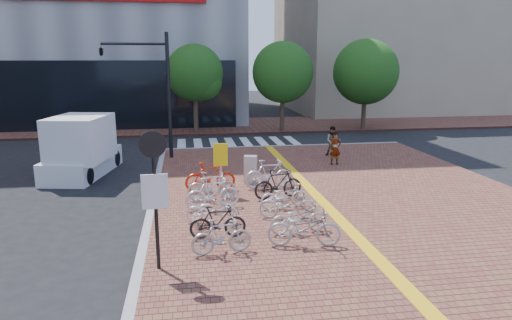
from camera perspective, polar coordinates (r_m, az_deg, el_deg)
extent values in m
plane|color=black|center=(14.86, 2.33, -7.66)|extent=(120.00, 120.00, 0.00)
cube|color=brown|center=(11.57, 22.77, -14.43)|extent=(14.00, 34.00, 0.15)
cube|color=yellow|center=(11.07, 18.24, -14.86)|extent=(0.40, 34.00, 0.01)
cube|color=gray|center=(10.12, -15.53, -17.96)|extent=(0.25, 34.00, 0.15)
cube|color=gray|center=(26.79, 3.64, 1.67)|extent=(14.00, 0.25, 0.15)
cube|color=brown|center=(35.14, -4.36, 4.28)|extent=(70.00, 8.00, 0.15)
cube|color=gray|center=(50.31, 16.14, 16.53)|extent=(20.00, 18.00, 18.00)
cube|color=silver|center=(28.14, -9.29, 1.92)|extent=(0.50, 4.00, 0.01)
cube|color=silver|center=(28.15, -7.25, 1.99)|extent=(0.50, 4.00, 0.01)
cube|color=silver|center=(28.20, -5.22, 2.05)|extent=(0.50, 4.00, 0.01)
cube|color=silver|center=(28.28, -3.20, 2.12)|extent=(0.50, 4.00, 0.01)
cube|color=silver|center=(28.39, -1.19, 2.18)|extent=(0.50, 4.00, 0.01)
cube|color=silver|center=(28.54, 0.80, 2.23)|extent=(0.50, 4.00, 0.01)
cube|color=silver|center=(28.72, 2.77, 2.29)|extent=(0.50, 4.00, 0.01)
cube|color=silver|center=(28.94, 4.71, 2.34)|extent=(0.50, 4.00, 0.01)
cylinder|color=#38281E|center=(31.39, -7.53, 5.74)|extent=(0.32, 0.32, 2.60)
sphere|color=#194714|center=(31.19, -7.68, 10.76)|extent=(3.80, 3.80, 3.80)
sphere|color=#194714|center=(30.94, -6.51, 9.66)|extent=(2.40, 2.40, 2.40)
cylinder|color=#38281E|center=(32.10, 3.29, 5.98)|extent=(0.32, 0.32, 2.60)
sphere|color=#194714|center=(31.90, 3.35, 10.89)|extent=(4.20, 4.20, 4.20)
sphere|color=#194714|center=(31.77, 4.53, 9.78)|extent=(2.40, 2.40, 2.40)
cylinder|color=#38281E|center=(33.88, 13.31, 6.01)|extent=(0.32, 0.32, 2.60)
sphere|color=#194714|center=(33.69, 13.55, 10.66)|extent=(4.60, 4.60, 4.60)
sphere|color=#194714|center=(33.67, 14.65, 9.58)|extent=(2.40, 2.40, 2.40)
imported|color=#ADADB2|center=(12.02, -4.32, -9.49)|extent=(1.65, 0.63, 0.97)
imported|color=black|center=(13.03, -4.79, -7.72)|extent=(1.61, 0.48, 0.96)
imported|color=white|center=(14.22, -5.55, -6.21)|extent=(1.68, 0.78, 0.85)
imported|color=white|center=(15.45, -5.46, -4.15)|extent=(1.92, 0.84, 1.11)
imported|color=#ADAEB2|center=(16.46, -5.57, -3.21)|extent=(1.78, 0.61, 1.05)
imported|color=red|center=(17.47, -5.73, -2.10)|extent=(1.96, 0.70, 1.16)
imported|color=#A8A9AD|center=(12.51, 6.05, -8.41)|extent=(2.08, 1.01, 1.05)
imported|color=#BBBABF|center=(13.41, 5.38, -7.22)|extent=(1.80, 0.78, 0.92)
imported|color=#B8B8BD|center=(14.56, 4.01, -5.50)|extent=(1.91, 0.96, 0.96)
imported|color=silver|center=(15.56, 3.50, -4.44)|extent=(1.74, 0.82, 0.88)
imported|color=black|center=(16.56, 2.79, -2.98)|extent=(1.89, 0.82, 1.10)
imported|color=silver|center=(17.79, 1.66, -1.77)|extent=(1.96, 0.65, 1.16)
imported|color=gray|center=(22.09, 9.88, 1.42)|extent=(0.62, 0.45, 1.56)
imported|color=#4F5565|center=(24.05, 9.60, 2.33)|extent=(0.91, 0.81, 1.55)
cube|color=#BAB9BE|center=(18.62, -0.69, -1.17)|extent=(0.59, 0.49, 1.12)
cylinder|color=#B7B7BC|center=(16.99, -4.43, -1.22)|extent=(0.08, 0.08, 1.89)
cube|color=yellow|center=(16.81, -4.44, 0.66)|extent=(0.53, 0.08, 0.84)
cylinder|color=black|center=(11.04, -12.44, -5.18)|extent=(0.09, 0.09, 3.36)
cylinder|color=black|center=(10.64, -12.82, 1.91)|extent=(0.63, 0.08, 0.63)
cube|color=silver|center=(10.89, -12.53, -3.88)|extent=(0.62, 0.08, 0.84)
cylinder|color=black|center=(23.51, -10.83, 7.82)|extent=(0.19, 0.19, 6.25)
cylinder|color=black|center=(23.54, -15.00, 13.85)|extent=(3.13, 0.13, 0.13)
imported|color=black|center=(23.74, -18.81, 12.85)|extent=(0.28, 1.29, 0.52)
cube|color=white|center=(22.02, -20.81, -0.48)|extent=(2.88, 5.04, 0.95)
cube|color=white|center=(23.05, -19.73, 3.10)|extent=(2.35, 2.35, 1.37)
cube|color=white|center=(21.02, -21.97, 2.51)|extent=(2.64, 3.30, 1.90)
cylinder|color=black|center=(23.91, -21.22, 0.21)|extent=(0.37, 0.77, 0.74)
cylinder|color=black|center=(20.94, -24.81, -1.77)|extent=(0.37, 0.77, 0.74)
cylinder|color=black|center=(23.25, -17.17, 0.18)|extent=(0.37, 0.77, 0.74)
cylinder|color=black|center=(20.19, -20.27, -1.88)|extent=(0.37, 0.77, 0.74)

